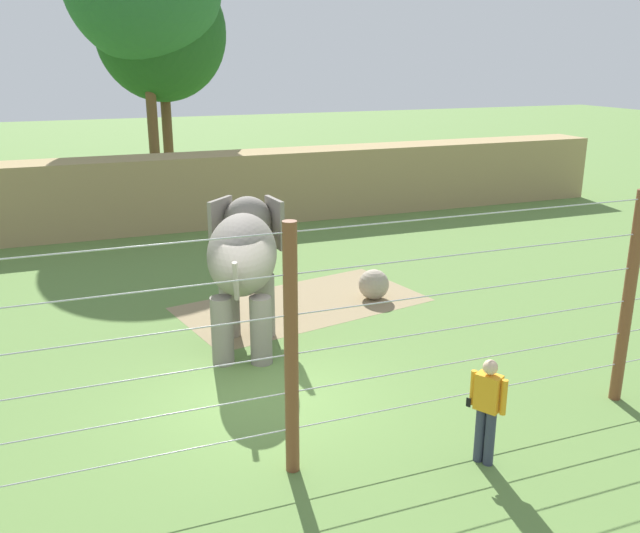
# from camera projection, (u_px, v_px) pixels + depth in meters

# --- Properties ---
(ground_plane) EXTENTS (120.00, 120.00, 0.00)m
(ground_plane) POSITION_uv_depth(u_px,v_px,m) (261.00, 393.00, 12.25)
(ground_plane) COLOR #5B7F3D
(dirt_patch) EXTENTS (6.39, 4.24, 0.01)m
(dirt_patch) POSITION_uv_depth(u_px,v_px,m) (303.00, 304.00, 16.66)
(dirt_patch) COLOR #937F5B
(dirt_patch) RESTS_ON ground
(embankment_wall) EXTENTS (36.00, 1.80, 2.53)m
(embankment_wall) POSITION_uv_depth(u_px,v_px,m) (154.00, 193.00, 23.59)
(embankment_wall) COLOR tan
(embankment_wall) RESTS_ON ground
(elephant) EXTENTS (2.29, 3.73, 2.89)m
(elephant) POSITION_uv_depth(u_px,v_px,m) (244.00, 256.00, 13.87)
(elephant) COLOR gray
(elephant) RESTS_ON ground
(enrichment_ball) EXTENTS (0.76, 0.76, 0.76)m
(enrichment_ball) POSITION_uv_depth(u_px,v_px,m) (374.00, 284.00, 16.92)
(enrichment_ball) COLOR tan
(enrichment_ball) RESTS_ON ground
(cable_fence) EXTENTS (12.63, 0.20, 3.76)m
(cable_fence) POSITION_uv_depth(u_px,v_px,m) (302.00, 350.00, 9.49)
(cable_fence) COLOR brown
(cable_fence) RESTS_ON ground
(zookeeper) EXTENTS (0.41, 0.54, 1.67)m
(zookeeper) POSITION_uv_depth(u_px,v_px,m) (487.00, 407.00, 9.90)
(zookeeper) COLOR #33384C
(zookeeper) RESTS_ON ground
(tree_far_right) EXTENTS (5.52, 5.52, 9.72)m
(tree_far_right) POSITION_uv_depth(u_px,v_px,m) (161.00, 33.00, 28.83)
(tree_far_right) COLOR brown
(tree_far_right) RESTS_ON ground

